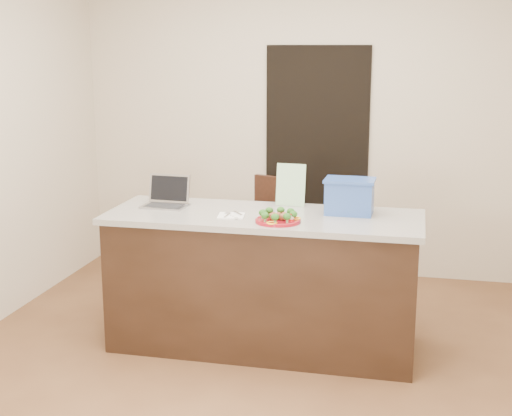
% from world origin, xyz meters
% --- Properties ---
extents(ground, '(4.00, 4.00, 0.00)m').
position_xyz_m(ground, '(0.00, 0.00, 0.00)').
color(ground, brown).
rests_on(ground, ground).
extents(room_shell, '(4.00, 4.00, 4.00)m').
position_xyz_m(room_shell, '(0.00, 0.00, 1.62)').
color(room_shell, white).
rests_on(room_shell, ground).
extents(doorway, '(0.90, 0.02, 2.00)m').
position_xyz_m(doorway, '(0.10, 1.98, 1.00)').
color(doorway, black).
rests_on(doorway, ground).
extents(island, '(2.06, 0.76, 0.92)m').
position_xyz_m(island, '(0.00, 0.25, 0.46)').
color(island, black).
rests_on(island, ground).
extents(plate, '(0.28, 0.28, 0.02)m').
position_xyz_m(plate, '(0.13, 0.06, 0.93)').
color(plate, maroon).
rests_on(plate, island).
extents(meatballs, '(0.11, 0.10, 0.04)m').
position_xyz_m(meatballs, '(0.13, 0.06, 0.96)').
color(meatballs, brown).
rests_on(meatballs, plate).
extents(broccoli, '(0.24, 0.24, 0.04)m').
position_xyz_m(broccoli, '(0.13, 0.06, 0.98)').
color(broccoli, '#1A4A13').
rests_on(broccoli, plate).
extents(pepper_rings, '(0.26, 0.25, 0.01)m').
position_xyz_m(pepper_rings, '(0.13, 0.06, 0.94)').
color(pepper_rings, yellow).
rests_on(pepper_rings, plate).
extents(napkin, '(0.19, 0.19, 0.01)m').
position_xyz_m(napkin, '(-0.19, 0.15, 0.92)').
color(napkin, white).
rests_on(napkin, island).
extents(fork, '(0.03, 0.15, 0.00)m').
position_xyz_m(fork, '(-0.21, 0.16, 0.93)').
color(fork, '#B1B1B6').
rests_on(fork, napkin).
extents(knife, '(0.08, 0.19, 0.01)m').
position_xyz_m(knife, '(-0.16, 0.13, 0.93)').
color(knife, white).
rests_on(knife, napkin).
extents(yogurt_bottle, '(0.03, 0.03, 0.06)m').
position_xyz_m(yogurt_bottle, '(0.22, 0.04, 0.95)').
color(yogurt_bottle, white).
rests_on(yogurt_bottle, island).
extents(laptop, '(0.30, 0.25, 0.21)m').
position_xyz_m(laptop, '(-0.70, 0.35, 0.98)').
color(laptop, '#A4A3A7').
rests_on(laptop, island).
extents(leaflet, '(0.21, 0.06, 0.29)m').
position_xyz_m(leaflet, '(0.13, 0.54, 1.06)').
color(leaflet, white).
rests_on(leaflet, island).
extents(blue_box, '(0.33, 0.24, 0.23)m').
position_xyz_m(blue_box, '(0.54, 0.39, 1.04)').
color(blue_box, '#2B4E9E').
rests_on(blue_box, island).
extents(chair, '(0.57, 0.59, 0.99)m').
position_xyz_m(chair, '(-0.09, 1.11, 0.56)').
color(chair, '#34190F').
rests_on(chair, ground).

